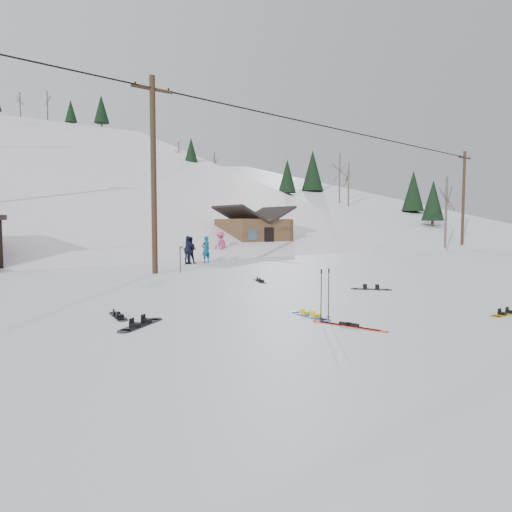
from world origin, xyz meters
TOP-DOWN VIEW (x-y plane):
  - ground at (0.00, 0.00)m, footprint 200.00×200.00m
  - ridge_right at (38.00, 50.00)m, footprint 45.66×93.98m
  - treeline_right at (36.00, 42.00)m, footprint 20.00×60.00m
  - utility_pole at (2.00, 14.00)m, footprint 2.00×0.26m
  - utility_pole_right at (34.00, 17.00)m, footprint 2.00×0.26m
  - trail_sign at (3.10, 13.58)m, footprint 0.50×0.09m
  - cabin at (15.00, 24.00)m, footprint 5.39×4.40m
  - hero_snowboard at (0.97, 2.42)m, footprint 0.38×1.43m
  - hero_skis at (0.88, 1.08)m, footprint 0.58×1.77m
  - ski_poles at (0.98, 1.94)m, footprint 0.34×0.09m
  - board_scatter_a at (-2.81, 3.98)m, footprint 1.36×1.05m
  - board_scatter_b at (-2.88, 5.24)m, footprint 0.38×1.28m
  - board_scatter_d at (5.91, 4.59)m, footprint 1.02×1.15m
  - board_scatter_e at (5.12, -0.35)m, footprint 1.30×0.27m
  - board_scatter_f at (4.14, 8.70)m, footprint 0.71×1.30m
  - skier_teal at (6.87, 17.69)m, footprint 0.63×0.47m
  - skier_dark at (5.84, 17.79)m, footprint 0.96×0.92m
  - skier_pink at (9.94, 20.97)m, footprint 1.29×0.98m
  - skier_navy at (5.59, 17.50)m, footprint 0.98×0.93m

SIDE VIEW (x-z plane):
  - ridge_right at x=38.00m, z-range -38.30..16.30m
  - ground at x=0.00m, z-range 0.00..0.00m
  - treeline_right at x=36.00m, z-range -5.00..5.00m
  - board_scatter_b at x=-2.88m, z-range -0.02..0.07m
  - board_scatter_e at x=5.12m, z-range -0.02..0.07m
  - board_scatter_f at x=4.14m, z-range -0.02..0.07m
  - board_scatter_d at x=5.91m, z-range -0.02..0.08m
  - hero_snowboard at x=0.97m, z-range -0.02..0.08m
  - hero_skis at x=0.88m, z-range -0.02..0.07m
  - board_scatter_a at x=-2.81m, z-range -0.03..0.08m
  - ski_poles at x=0.98m, z-range 0.01..1.25m
  - skier_dark at x=5.84m, z-range 0.00..1.56m
  - skier_teal at x=6.87m, z-range 0.00..1.58m
  - skier_navy at x=5.59m, z-range 0.00..1.62m
  - skier_pink at x=9.94m, z-range 0.00..1.77m
  - trail_sign at x=3.10m, z-range 0.35..2.20m
  - cabin at x=15.00m, z-range -0.40..3.37m
  - utility_pole at x=2.00m, z-range 0.18..9.18m
  - utility_pole_right at x=34.00m, z-range 0.18..9.18m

